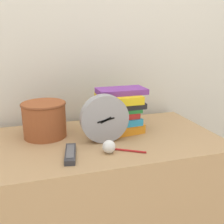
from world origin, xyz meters
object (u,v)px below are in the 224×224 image
crumpled_paper_ball (109,147)px  tv_remote (70,154)px  pen (130,151)px  desk_clock (104,119)px  book_stack (118,110)px  basket (44,118)px

crumpled_paper_ball → tv_remote: bearing=175.2°
tv_remote → pen: bearing=-6.7°
desk_clock → book_stack: 0.13m
crumpled_paper_ball → book_stack: bearing=63.2°
desk_clock → tv_remote: size_ratio=1.27×
desk_clock → basket: size_ratio=1.04×
book_stack → crumpled_paper_ball: bearing=-116.8°
tv_remote → pen: (0.23, -0.03, -0.01)m
crumpled_paper_ball → desk_clock: bearing=83.2°
crumpled_paper_ball → pen: (0.08, -0.01, -0.02)m
book_stack → pen: size_ratio=2.26×
desk_clock → crumpled_paper_ball: (-0.01, -0.12, -0.08)m
book_stack → basket: bearing=172.7°
basket → tv_remote: bearing=-72.1°
tv_remote → desk_clock: bearing=32.4°
book_stack → basket: (-0.33, 0.04, -0.02)m
basket → pen: size_ratio=1.76×
basket → pen: 0.42m
desk_clock → tv_remote: (-0.16, -0.10, -0.09)m
basket → crumpled_paper_ball: basket is taller
basket → pen: basket is taller
tv_remote → pen: size_ratio=1.45×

